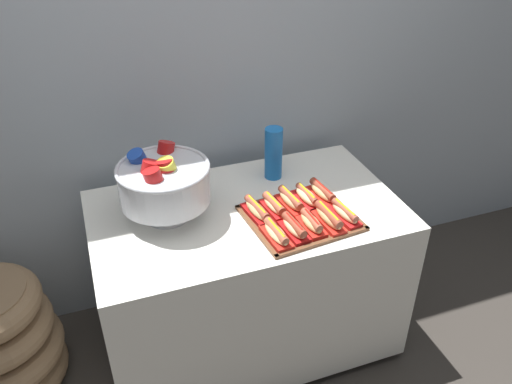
{
  "coord_description": "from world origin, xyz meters",
  "views": [
    {
      "loc": [
        -0.56,
        -1.66,
        1.96
      ],
      "look_at": [
        0.05,
        0.02,
        0.8
      ],
      "focal_mm": 36.86,
      "sensor_mm": 36.0,
      "label": 1
    }
  ],
  "objects_px": {
    "hot_dog_8": "(307,197)",
    "punch_bowl": "(164,182)",
    "hot_dog_4": "(345,213)",
    "hot_dog_2": "(311,223)",
    "hot_dog_7": "(291,201)",
    "hot_dog_3": "(328,218)",
    "serving_tray": "(300,218)",
    "cup_stack": "(273,153)",
    "hot_dog_0": "(276,234)",
    "hot_dog_9": "(322,192)",
    "hot_dog_1": "(294,228)",
    "buffet_table": "(247,275)",
    "hot_dog_6": "(274,206)",
    "hot_dog_5": "(257,210)"
  },
  "relations": [
    {
      "from": "hot_dog_1",
      "to": "hot_dog_2",
      "type": "distance_m",
      "value": 0.08
    },
    {
      "from": "hot_dog_3",
      "to": "hot_dog_7",
      "type": "xyz_separation_m",
      "value": [
        -0.09,
        0.16,
        0.0
      ]
    },
    {
      "from": "serving_tray",
      "to": "hot_dog_0",
      "type": "height_order",
      "value": "hot_dog_0"
    },
    {
      "from": "hot_dog_8",
      "to": "hot_dog_7",
      "type": "bearing_deg",
      "value": -174.37
    },
    {
      "from": "hot_dog_8",
      "to": "cup_stack",
      "type": "height_order",
      "value": "cup_stack"
    },
    {
      "from": "hot_dog_4",
      "to": "hot_dog_8",
      "type": "relative_size",
      "value": 0.99
    },
    {
      "from": "cup_stack",
      "to": "hot_dog_7",
      "type": "bearing_deg",
      "value": -95.89
    },
    {
      "from": "serving_tray",
      "to": "hot_dog_8",
      "type": "bearing_deg",
      "value": 53.35
    },
    {
      "from": "buffet_table",
      "to": "punch_bowl",
      "type": "distance_m",
      "value": 0.61
    },
    {
      "from": "hot_dog_0",
      "to": "punch_bowl",
      "type": "xyz_separation_m",
      "value": [
        -0.35,
        0.29,
        0.13
      ]
    },
    {
      "from": "hot_dog_7",
      "to": "hot_dog_8",
      "type": "bearing_deg",
      "value": 5.63
    },
    {
      "from": "hot_dog_7",
      "to": "hot_dog_9",
      "type": "distance_m",
      "value": 0.15
    },
    {
      "from": "buffet_table",
      "to": "punch_bowl",
      "type": "xyz_separation_m",
      "value": [
        -0.31,
        0.06,
        0.52
      ]
    },
    {
      "from": "punch_bowl",
      "to": "cup_stack",
      "type": "bearing_deg",
      "value": 15.87
    },
    {
      "from": "hot_dog_8",
      "to": "hot_dog_4",
      "type": "bearing_deg",
      "value": -59.93
    },
    {
      "from": "hot_dog_7",
      "to": "punch_bowl",
      "type": "height_order",
      "value": "punch_bowl"
    },
    {
      "from": "buffet_table",
      "to": "hot_dog_9",
      "type": "distance_m",
      "value": 0.5
    },
    {
      "from": "hot_dog_6",
      "to": "hot_dog_9",
      "type": "bearing_deg",
      "value": 5.63
    },
    {
      "from": "hot_dog_2",
      "to": "punch_bowl",
      "type": "distance_m",
      "value": 0.58
    },
    {
      "from": "buffet_table",
      "to": "serving_tray",
      "type": "relative_size",
      "value": 2.86
    },
    {
      "from": "serving_tray",
      "to": "hot_dog_7",
      "type": "xyz_separation_m",
      "value": [
        -0.01,
        0.08,
        0.03
      ]
    },
    {
      "from": "hot_dog_9",
      "to": "punch_bowl",
      "type": "height_order",
      "value": "punch_bowl"
    },
    {
      "from": "hot_dog_8",
      "to": "cup_stack",
      "type": "distance_m",
      "value": 0.27
    },
    {
      "from": "hot_dog_1",
      "to": "hot_dog_4",
      "type": "xyz_separation_m",
      "value": [
        0.22,
        0.02,
        -0.0
      ]
    },
    {
      "from": "hot_dog_8",
      "to": "punch_bowl",
      "type": "xyz_separation_m",
      "value": [
        -0.56,
        0.11,
        0.13
      ]
    },
    {
      "from": "hot_dog_0",
      "to": "hot_dog_2",
      "type": "height_order",
      "value": "hot_dog_2"
    },
    {
      "from": "cup_stack",
      "to": "buffet_table",
      "type": "bearing_deg",
      "value": -134.11
    },
    {
      "from": "hot_dog_7",
      "to": "cup_stack",
      "type": "distance_m",
      "value": 0.27
    },
    {
      "from": "hot_dog_0",
      "to": "hot_dog_7",
      "type": "relative_size",
      "value": 1.0
    },
    {
      "from": "hot_dog_8",
      "to": "hot_dog_1",
      "type": "bearing_deg",
      "value": -126.65
    },
    {
      "from": "hot_dog_3",
      "to": "buffet_table",
      "type": "bearing_deg",
      "value": 140.28
    },
    {
      "from": "hot_dog_2",
      "to": "punch_bowl",
      "type": "relative_size",
      "value": 0.43
    },
    {
      "from": "hot_dog_2",
      "to": "hot_dog_4",
      "type": "bearing_deg",
      "value": 5.63
    },
    {
      "from": "hot_dog_2",
      "to": "hot_dog_7",
      "type": "xyz_separation_m",
      "value": [
        -0.02,
        0.16,
        0.0
      ]
    },
    {
      "from": "serving_tray",
      "to": "punch_bowl",
      "type": "height_order",
      "value": "punch_bowl"
    },
    {
      "from": "hot_dog_4",
      "to": "hot_dog_8",
      "type": "height_order",
      "value": "same"
    },
    {
      "from": "hot_dog_2",
      "to": "hot_dog_8",
      "type": "bearing_deg",
      "value": 71.18
    },
    {
      "from": "hot_dog_3",
      "to": "hot_dog_8",
      "type": "bearing_deg",
      "value": 95.63
    },
    {
      "from": "hot_dog_3",
      "to": "punch_bowl",
      "type": "relative_size",
      "value": 0.52
    },
    {
      "from": "buffet_table",
      "to": "serving_tray",
      "type": "height_order",
      "value": "serving_tray"
    },
    {
      "from": "hot_dog_2",
      "to": "hot_dog_3",
      "type": "bearing_deg",
      "value": 5.63
    },
    {
      "from": "buffet_table",
      "to": "hot_dog_3",
      "type": "height_order",
      "value": "hot_dog_3"
    },
    {
      "from": "hot_dog_1",
      "to": "hot_dog_8",
      "type": "relative_size",
      "value": 0.94
    },
    {
      "from": "hot_dog_5",
      "to": "punch_bowl",
      "type": "relative_size",
      "value": 0.5
    },
    {
      "from": "serving_tray",
      "to": "hot_dog_4",
      "type": "height_order",
      "value": "hot_dog_4"
    },
    {
      "from": "hot_dog_4",
      "to": "hot_dog_2",
      "type": "bearing_deg",
      "value": -174.37
    },
    {
      "from": "cup_stack",
      "to": "hot_dog_0",
      "type": "bearing_deg",
      "value": -110.06
    },
    {
      "from": "hot_dog_5",
      "to": "cup_stack",
      "type": "bearing_deg",
      "value": 57.23
    },
    {
      "from": "hot_dog_4",
      "to": "hot_dog_9",
      "type": "height_order",
      "value": "hot_dog_9"
    },
    {
      "from": "hot_dog_2",
      "to": "serving_tray",
      "type": "bearing_deg",
      "value": 95.63
    }
  ]
}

